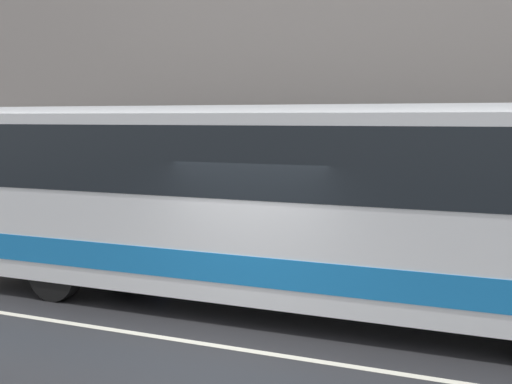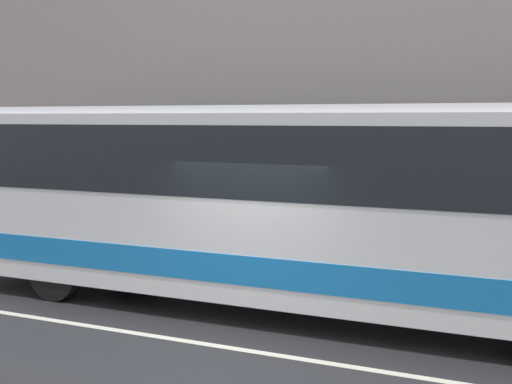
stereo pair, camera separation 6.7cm
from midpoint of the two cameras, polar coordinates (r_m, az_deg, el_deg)
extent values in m
plane|color=#262628|center=(10.12, -2.65, -12.26)|extent=(60.00, 60.00, 0.00)
cube|color=gray|center=(14.71, 6.94, -6.17)|extent=(60.00, 2.34, 0.16)
cube|color=gray|center=(15.74, 8.73, 12.31)|extent=(60.00, 0.30, 9.84)
cube|color=#2D2B28|center=(15.60, 8.34, -1.21)|extent=(60.00, 0.06, 2.46)
cube|color=beige|center=(10.12, -2.65, -12.23)|extent=(54.00, 0.14, 0.01)
cube|color=white|center=(11.71, 1.40, -0.76)|extent=(12.00, 2.60, 2.88)
cube|color=#1972BF|center=(11.85, 1.39, -5.05)|extent=(11.94, 2.62, 0.45)
cube|color=black|center=(11.65, 1.41, 2.72)|extent=(11.64, 2.62, 1.10)
cube|color=white|center=(11.63, 1.42, 6.60)|extent=(10.20, 2.21, 0.12)
cylinder|color=black|center=(12.91, -15.61, -6.17)|extent=(1.00, 0.28, 1.00)
cylinder|color=black|center=(14.66, -9.76, -4.59)|extent=(1.00, 0.28, 1.00)
cylinder|color=navy|center=(15.96, -7.70, -2.42)|extent=(0.36, 0.36, 1.37)
sphere|color=tan|center=(15.86, -7.74, 0.48)|extent=(0.25, 0.25, 0.25)
camera|label=1|loc=(0.03, -89.84, 0.02)|focal=50.00mm
camera|label=2|loc=(0.03, 90.16, -0.02)|focal=50.00mm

